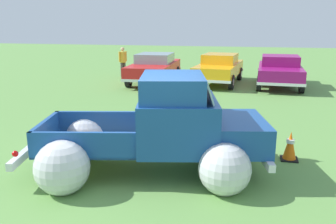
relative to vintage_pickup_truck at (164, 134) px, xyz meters
name	(u,v)px	position (x,y,z in m)	size (l,w,h in m)	color
ground_plane	(145,170)	(-0.38, -0.09, -0.76)	(80.00, 80.00, 0.00)	#609347
vintage_pickup_truck	(164,134)	(0.00, 0.00, 0.00)	(4.92, 3.52, 1.96)	black
show_car_0	(154,67)	(-3.08, 10.25, 0.03)	(2.16, 4.76, 1.43)	black
show_car_1	(219,68)	(0.08, 10.73, 0.03)	(2.21, 4.60, 1.43)	black
show_car_2	(280,70)	(2.88, 10.50, 0.03)	(2.06, 4.33, 1.43)	black
spectator_0	(123,60)	(-5.34, 11.85, 0.15)	(0.47, 0.50, 1.61)	#4C4742
lane_cone_0	(290,146)	(2.49, 1.16, -0.45)	(0.36, 0.36, 0.63)	black
lane_cone_1	(178,120)	(-0.26, 2.58, -0.45)	(0.36, 0.36, 0.63)	black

